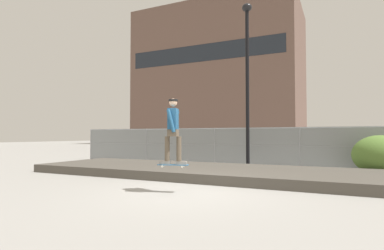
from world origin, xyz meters
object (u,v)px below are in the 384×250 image
Objects in this scene: shrub_left at (380,155)px; skater at (173,127)px; parked_car_mid at (315,148)px; skateboard at (173,165)px; parked_car_near at (207,146)px; street_lamp at (247,66)px.

skater is at bearing -129.75° from shrub_left.
parked_car_mid is 4.80m from shrub_left.
parked_car_near is at bearing 108.08° from skateboard.
skater reaches higher than parked_car_mid.
parked_car_near reaches higher than shrub_left.
skateboard is 0.98m from skater.
skater is 6.95m from street_lamp.
parked_car_mid is at bearing 75.13° from skateboard.
street_lamp reaches higher than parked_car_mid.
parked_car_near and parked_car_mid have the same top height.
parked_car_near is 6.12m from parked_car_mid.
skateboard is 7.40m from street_lamp.
shrub_left is (5.25, 6.31, -0.95)m from skater.
parked_car_mid is at bearing 121.18° from shrub_left.
skater is at bearing -92.27° from street_lamp.
parked_car_near is at bearing 155.34° from shrub_left.
street_lamp is 6.28m from shrub_left.
street_lamp reaches higher than parked_car_near.
skater reaches higher than shrub_left.
shrub_left is (5.00, -0.02, -3.80)m from street_lamp.
parked_car_mid is 2.33× the size of shrub_left.
parked_car_near is 2.29× the size of shrub_left.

